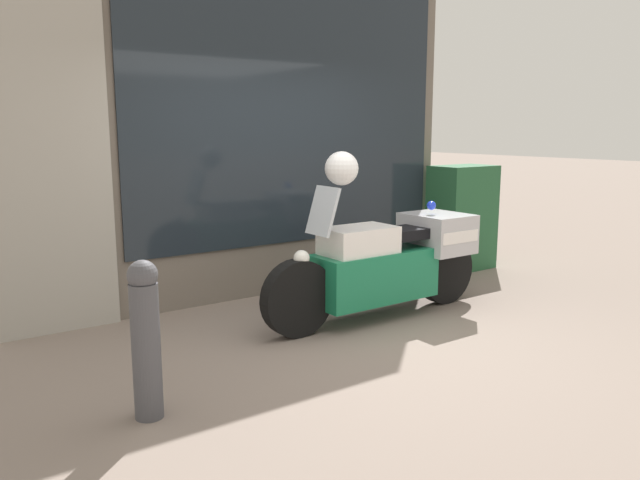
% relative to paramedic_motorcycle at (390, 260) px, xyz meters
% --- Properties ---
extents(ground_plane, '(60.00, 60.00, 0.00)m').
position_rel_paramedic_motorcycle_xyz_m(ground_plane, '(-0.66, -0.47, -0.54)').
color(ground_plane, gray).
extents(shop_building, '(5.05, 0.55, 4.09)m').
position_rel_paramedic_motorcycle_xyz_m(shop_building, '(-1.08, 1.53, 1.51)').
color(shop_building, '#6B6056').
rests_on(shop_building, ground).
extents(window_display, '(3.57, 0.30, 1.87)m').
position_rel_paramedic_motorcycle_xyz_m(window_display, '(-0.23, 1.56, -0.09)').
color(window_display, slate).
rests_on(window_display, ground).
extents(paramedic_motorcycle, '(2.47, 0.63, 1.28)m').
position_rel_paramedic_motorcycle_xyz_m(paramedic_motorcycle, '(0.00, 0.00, 0.00)').
color(paramedic_motorcycle, black).
rests_on(paramedic_motorcycle, ground).
extents(utility_cabinet, '(0.80, 0.51, 1.31)m').
position_rel_paramedic_motorcycle_xyz_m(utility_cabinet, '(2.10, 1.00, 0.11)').
color(utility_cabinet, '#235633').
rests_on(utility_cabinet, ground).
extents(white_helmet, '(0.30, 0.30, 0.30)m').
position_rel_paramedic_motorcycle_xyz_m(white_helmet, '(-0.58, -0.00, 0.88)').
color(white_helmet, white).
rests_on(white_helmet, paramedic_motorcycle).
extents(street_bollard, '(0.18, 0.18, 1.00)m').
position_rel_paramedic_motorcycle_xyz_m(street_bollard, '(-2.64, -0.74, -0.02)').
color(street_bollard, '#47474C').
rests_on(street_bollard, ground).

